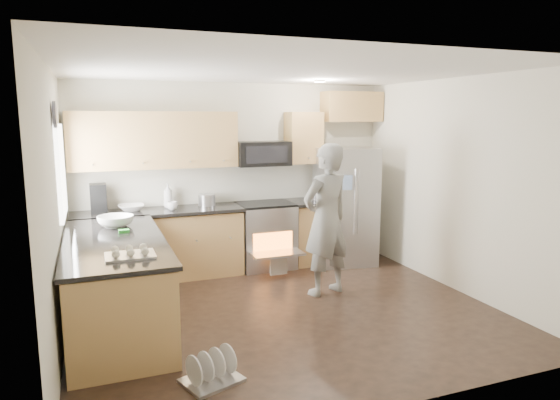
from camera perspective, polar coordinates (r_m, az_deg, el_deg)
name	(u,v)px	position (r m, az deg, el deg)	size (l,w,h in m)	color
ground	(286,312)	(5.65, 0.66, -12.65)	(4.50, 4.50, 0.00)	black
room_shell	(282,161)	(5.26, 0.26, 4.53)	(4.54, 4.04, 2.62)	beige
back_cabinet_run	(198,204)	(6.85, -9.32, -0.44)	(4.45, 0.64, 2.50)	#AC8644
peninsula	(117,283)	(5.39, -18.18, -8.99)	(0.96, 2.36, 1.05)	#AC8644
stove_range	(265,220)	(7.09, -1.71, -2.35)	(0.76, 0.97, 1.79)	#B7B7BC
refrigerator	(345,206)	(7.30, 7.47, -0.73)	(0.93, 0.78, 1.69)	#B7B7BC
person	(326,220)	(5.99, 5.29, -2.28)	(0.67, 0.44, 1.83)	gray
dish_rack	(212,373)	(4.32, -7.83, -19.02)	(0.54, 0.48, 0.28)	#B7B7BC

